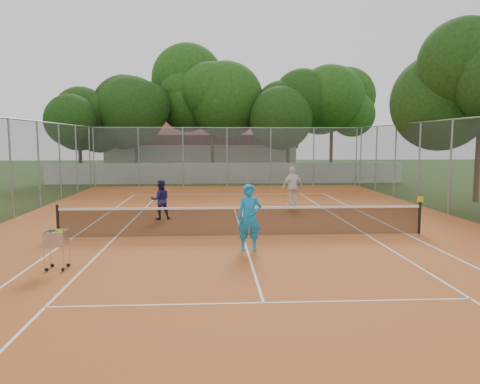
{
  "coord_description": "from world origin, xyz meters",
  "views": [
    {
      "loc": [
        -0.95,
        -15.07,
        3.14
      ],
      "look_at": [
        0.0,
        1.5,
        1.3
      ],
      "focal_mm": 35.0,
      "sensor_mm": 36.0,
      "label": 1
    }
  ],
  "objects": [
    {
      "name": "ball_hopper",
      "position": [
        -4.73,
        -3.79,
        0.55
      ],
      "size": [
        0.67,
        0.67,
        1.05
      ],
      "primitive_type": "cube",
      "rotation": [
        0.0,
        0.0,
        -0.42
      ],
      "color": "#B5B6BD",
      "rests_on": "court_pad"
    },
    {
      "name": "clubhouse",
      "position": [
        -2.0,
        29.0,
        2.2
      ],
      "size": [
        16.4,
        9.0,
        4.4
      ],
      "primitive_type": "cube",
      "color": "beige",
      "rests_on": "ground"
    },
    {
      "name": "player_far_right",
      "position": [
        2.75,
        6.48,
        0.98
      ],
      "size": [
        1.22,
        0.9,
        1.92
      ],
      "primitive_type": "imported",
      "rotation": [
        0.0,
        0.0,
        3.57
      ],
      "color": "white",
      "rests_on": "court_pad"
    },
    {
      "name": "player_near",
      "position": [
        0.06,
        -2.07,
        0.97
      ],
      "size": [
        0.72,
        0.5,
        1.9
      ],
      "primitive_type": "imported",
      "rotation": [
        0.0,
        0.0,
        -0.07
      ],
      "color": "#1783C7",
      "rests_on": "court_pad"
    },
    {
      "name": "tropical_trees",
      "position": [
        0.0,
        22.0,
        5.0
      ],
      "size": [
        29.0,
        19.0,
        10.0
      ],
      "primitive_type": "cube",
      "color": "black",
      "rests_on": "ground"
    },
    {
      "name": "perimeter_fence",
      "position": [
        0.0,
        0.0,
        2.0
      ],
      "size": [
        18.0,
        34.0,
        4.0
      ],
      "primitive_type": "cube",
      "color": "slate",
      "rests_on": "ground"
    },
    {
      "name": "court_pad",
      "position": [
        0.0,
        0.0,
        0.01
      ],
      "size": [
        18.0,
        34.0,
        0.02
      ],
      "primitive_type": "cube",
      "color": "#B25722",
      "rests_on": "ground"
    },
    {
      "name": "player_far_left",
      "position": [
        -3.04,
        3.39,
        0.8
      ],
      "size": [
        0.87,
        0.74,
        1.56
      ],
      "primitive_type": "imported",
      "rotation": [
        0.0,
        0.0,
        3.36
      ],
      "color": "#1C1B53",
      "rests_on": "court_pad"
    },
    {
      "name": "boundary_wall",
      "position": [
        0.0,
        19.0,
        0.75
      ],
      "size": [
        26.0,
        0.3,
        1.5
      ],
      "primitive_type": "cube",
      "color": "silver",
      "rests_on": "ground"
    },
    {
      "name": "tennis_net",
      "position": [
        0.0,
        0.0,
        0.51
      ],
      "size": [
        11.88,
        0.1,
        0.98
      ],
      "primitive_type": "cube",
      "color": "black",
      "rests_on": "court_pad"
    },
    {
      "name": "ground",
      "position": [
        0.0,
        0.0,
        0.0
      ],
      "size": [
        120.0,
        120.0,
        0.0
      ],
      "primitive_type": "plane",
      "color": "#17340E",
      "rests_on": "ground"
    },
    {
      "name": "court_lines",
      "position": [
        0.0,
        0.0,
        0.02
      ],
      "size": [
        10.98,
        23.78,
        0.01
      ],
      "primitive_type": "cube",
      "color": "white",
      "rests_on": "court_pad"
    }
  ]
}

